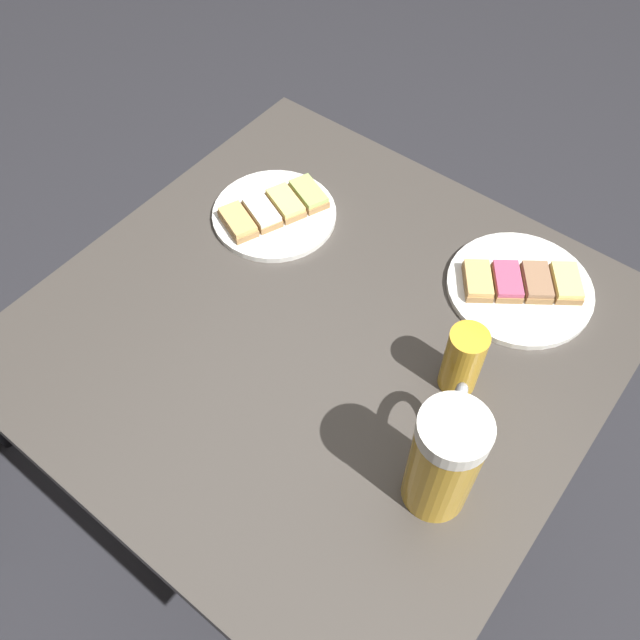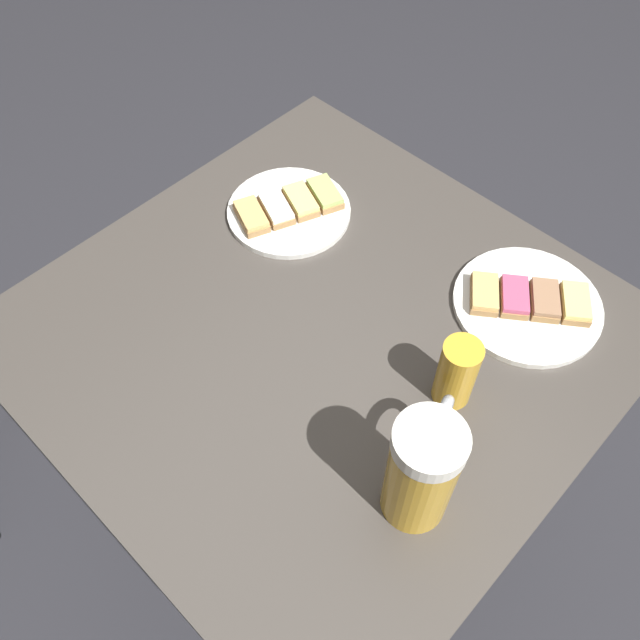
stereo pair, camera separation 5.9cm
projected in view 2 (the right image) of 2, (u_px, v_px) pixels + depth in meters
The scene contains 6 objects.
ground_plane at pixel (320, 515), 1.59m from camera, with size 6.00×6.00×0.00m, color #28282D.
cafe_table at pixel (320, 385), 1.10m from camera, with size 0.78×0.77×0.76m.
plate_near at pixel (528, 303), 0.99m from camera, with size 0.22×0.22×0.03m.
plate_far at pixel (289, 209), 1.10m from camera, with size 0.20×0.20×0.03m.
beer_mug at pixel (423, 468), 0.75m from camera, with size 0.08×0.14×0.18m.
beer_glass_small at pixel (457, 373), 0.87m from camera, with size 0.05×0.05×0.11m, color gold.
Camera 2 is at (-0.39, 0.41, 1.56)m, focal length 37.93 mm.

